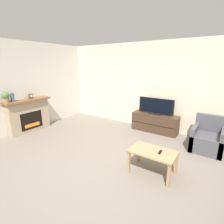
{
  "coord_description": "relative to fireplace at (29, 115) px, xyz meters",
  "views": [
    {
      "loc": [
        1.89,
        -2.55,
        2.04
      ],
      "look_at": [
        -0.55,
        0.99,
        0.85
      ],
      "focal_mm": 28.0,
      "sensor_mm": 36.0,
      "label": 1
    }
  ],
  "objects": [
    {
      "name": "tv_stand",
      "position": [
        3.25,
        2.16,
        -0.24
      ],
      "size": [
        1.39,
        0.42,
        0.56
      ],
      "color": "#422D1E",
      "rests_on": "ground"
    },
    {
      "name": "tv",
      "position": [
        3.25,
        2.16,
        0.27
      ],
      "size": [
        1.08,
        0.18,
        0.5
      ],
      "color": "black",
      "rests_on": "tv_stand"
    },
    {
      "name": "coffee_table",
      "position": [
        4.02,
        0.08,
        -0.12
      ],
      "size": [
        0.85,
        0.53,
        0.46
      ],
      "color": "#A37F56",
      "rests_on": "ground"
    },
    {
      "name": "wall_back",
      "position": [
        3.17,
        2.44,
        0.84
      ],
      "size": [
        12.0,
        0.06,
        2.7
      ],
      "color": "beige",
      "rests_on": "ground"
    },
    {
      "name": "mantel_vase_left",
      "position": [
        0.02,
        -0.41,
        0.62
      ],
      "size": [
        0.1,
        0.1,
        0.27
      ],
      "color": "#385670",
      "rests_on": "fireplace"
    },
    {
      "name": "potted_plant",
      "position": [
        0.02,
        -0.58,
        0.66
      ],
      "size": [
        0.2,
        0.2,
        0.3
      ],
      "color": "#936B4C",
      "rests_on": "fireplace"
    },
    {
      "name": "armchair",
      "position": [
        4.76,
        1.75,
        -0.24
      ],
      "size": [
        0.7,
        0.76,
        0.82
      ],
      "color": "#4C4C51",
      "rests_on": "ground"
    },
    {
      "name": "mantel_clock",
      "position": [
        0.02,
        0.14,
        0.57
      ],
      "size": [
        0.08,
        0.11,
        0.15
      ],
      "color": "brown",
      "rests_on": "fireplace"
    },
    {
      "name": "fireplace",
      "position": [
        0.0,
        0.0,
        0.0
      ],
      "size": [
        0.41,
        1.36,
        1.01
      ],
      "color": "tan",
      "rests_on": "ground"
    },
    {
      "name": "remote",
      "position": [
        4.15,
        0.1,
        -0.04
      ],
      "size": [
        0.05,
        0.15,
        0.02
      ],
      "rotation": [
        0.0,
        0.0,
        0.06
      ],
      "color": "black",
      "rests_on": "coffee_table"
    },
    {
      "name": "wall_left",
      "position": [
        -0.18,
        -0.24,
        0.84
      ],
      "size": [
        0.06,
        12.0,
        2.7
      ],
      "color": "beige",
      "rests_on": "ground"
    },
    {
      "name": "ground_plane",
      "position": [
        3.17,
        -0.24,
        -0.51
      ],
      "size": [
        24.0,
        24.0,
        0.0
      ],
      "primitive_type": "plane",
      "color": "slate"
    }
  ]
}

